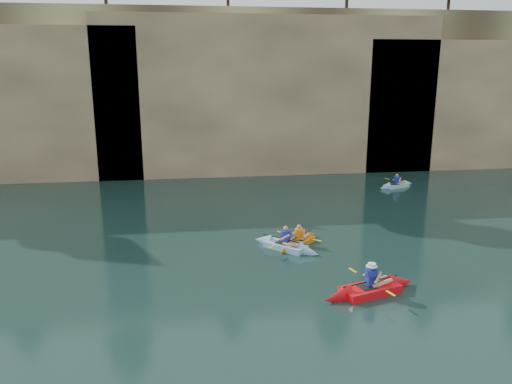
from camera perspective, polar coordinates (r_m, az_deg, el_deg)
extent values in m
plane|color=black|center=(15.62, 8.37, -15.37)|extent=(160.00, 160.00, 0.00)
cube|color=tan|center=(43.20, -2.78, 12.04)|extent=(70.00, 16.00, 12.00)
cube|color=tan|center=(36.14, 1.58, 11.13)|extent=(24.00, 2.40, 11.40)
cube|color=black|center=(35.45, -7.92, 4.27)|extent=(3.50, 1.00, 3.20)
cube|color=black|center=(38.04, 13.74, 5.66)|extent=(5.00, 1.00, 4.50)
cube|color=red|center=(18.02, 12.93, -10.78)|extent=(3.00, 1.69, 0.33)
cone|color=red|center=(18.83, 16.22, -9.88)|extent=(1.22, 1.11, 0.86)
cone|color=red|center=(17.29, 9.32, -11.72)|extent=(1.22, 1.11, 0.86)
cube|color=black|center=(17.88, 12.57, -10.50)|extent=(0.68, 0.67, 0.04)
cube|color=navy|center=(17.84, 13.01, -9.47)|extent=(0.42, 0.34, 0.54)
sphere|color=tan|center=(17.69, 13.08, -8.31)|extent=(0.23, 0.23, 0.23)
cylinder|color=black|center=(17.90, 12.98, -9.90)|extent=(2.19, 0.70, 0.04)
cube|color=yellow|center=(18.65, 11.01, -8.77)|extent=(0.20, 0.43, 0.02)
cube|color=yellow|center=(17.17, 15.14, -11.11)|extent=(0.20, 0.43, 0.02)
cylinder|color=white|center=(17.67, 13.09, -8.18)|extent=(0.39, 0.39, 0.11)
cube|color=orange|center=(22.18, 4.90, -5.70)|extent=(2.12, 2.17, 0.25)
cone|color=orange|center=(23.08, 6.29, -4.93)|extent=(1.06, 1.07, 0.69)
cone|color=orange|center=(21.31, 3.39, -6.52)|extent=(1.06, 1.07, 0.69)
cube|color=black|center=(22.03, 4.71, -5.57)|extent=(0.69, 0.70, 0.04)
cube|color=orange|center=(22.06, 4.92, -4.81)|extent=(0.36, 0.37, 0.46)
sphere|color=tan|center=(21.96, 4.94, -3.99)|extent=(0.19, 0.19, 0.19)
cylinder|color=black|center=(22.10, 4.92, -5.05)|extent=(1.44, 1.50, 0.04)
cube|color=yellow|center=(22.55, 2.90, -4.61)|extent=(0.36, 0.35, 0.02)
cube|color=yellow|center=(21.67, 7.02, -5.50)|extent=(0.36, 0.35, 0.02)
cube|color=#8BC3E9|center=(21.64, 3.40, -6.15)|extent=(2.36, 2.32, 0.28)
cone|color=#8BC3E9|center=(21.07, 6.11, -6.79)|extent=(1.17, 1.17, 0.77)
cone|color=#8BC3E9|center=(22.25, 0.84, -5.54)|extent=(1.17, 1.17, 0.77)
cube|color=black|center=(21.67, 3.07, -5.79)|extent=(0.73, 0.73, 0.04)
cube|color=#1C269C|center=(21.50, 3.41, -5.12)|extent=(0.41, 0.41, 0.52)
sphere|color=tan|center=(21.38, 3.43, -4.18)|extent=(0.22, 0.22, 0.22)
cylinder|color=black|center=(21.54, 3.41, -5.45)|extent=(1.67, 1.62, 0.04)
cube|color=yellow|center=(22.38, 4.86, -4.71)|extent=(0.35, 0.36, 0.02)
cube|color=yellow|center=(20.72, 1.83, -6.24)|extent=(0.35, 0.36, 0.02)
cube|color=#88CCE3|center=(33.65, 15.74, 0.75)|extent=(2.31, 1.49, 0.24)
cone|color=#88CCE3|center=(34.40, 16.94, 0.95)|extent=(0.98, 0.91, 0.66)
cone|color=#88CCE3|center=(32.92, 14.47, 0.54)|extent=(0.98, 0.91, 0.66)
cube|color=black|center=(33.53, 15.57, 0.87)|extent=(0.67, 0.59, 0.04)
cube|color=navy|center=(33.58, 15.78, 1.33)|extent=(0.35, 0.30, 0.44)
sphere|color=tan|center=(33.51, 15.81, 1.86)|extent=(0.19, 0.19, 0.19)
cylinder|color=black|center=(33.59, 15.77, 1.18)|extent=(1.82, 0.78, 0.04)
cube|color=yellow|center=(34.19, 14.71, 1.48)|extent=(0.23, 0.42, 0.02)
cube|color=yellow|center=(33.01, 16.86, 0.88)|extent=(0.23, 0.42, 0.02)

